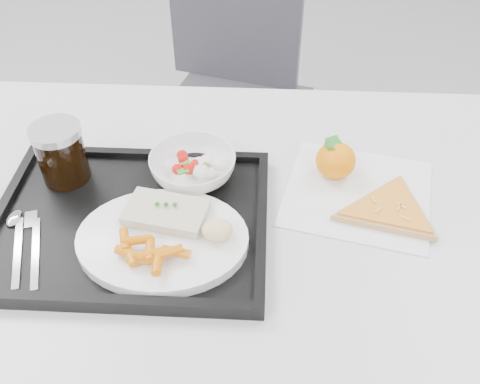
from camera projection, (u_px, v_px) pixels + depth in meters
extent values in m
cube|color=#BCBCBF|center=(234.00, 218.00, 0.93)|extent=(1.20, 0.80, 0.03)
cylinder|color=#47474C|center=(45.00, 219.00, 1.45)|extent=(0.04, 0.04, 0.72)
cylinder|color=#47474C|center=(447.00, 234.00, 1.41)|extent=(0.04, 0.04, 0.72)
cube|color=#36353C|center=(232.00, 116.00, 1.65)|extent=(0.52, 0.52, 0.04)
cube|color=#36353C|center=(235.00, 12.00, 1.63)|extent=(0.41, 0.14, 0.46)
cylinder|color=#47474C|center=(172.00, 208.00, 1.69)|extent=(0.03, 0.03, 0.43)
cylinder|color=#47474C|center=(286.00, 212.00, 1.67)|extent=(0.03, 0.03, 0.43)
cylinder|color=#47474C|center=(186.00, 140.00, 1.95)|extent=(0.03, 0.03, 0.43)
cylinder|color=#47474C|center=(285.00, 143.00, 1.94)|extent=(0.03, 0.03, 0.43)
cube|color=black|center=(131.00, 223.00, 0.89)|extent=(0.45, 0.35, 0.01)
cube|color=black|center=(148.00, 154.00, 1.00)|extent=(0.45, 0.02, 0.01)
cube|color=black|center=(106.00, 301.00, 0.75)|extent=(0.45, 0.02, 0.01)
cube|color=black|center=(262.00, 222.00, 0.87)|extent=(0.02, 0.32, 0.01)
cube|color=black|center=(0.00, 212.00, 0.89)|extent=(0.02, 0.32, 0.01)
cylinder|color=white|center=(163.00, 239.00, 0.84)|extent=(0.27, 0.27, 0.02)
cube|color=beige|center=(166.00, 212.00, 0.86)|extent=(0.14, 0.10, 0.02)
sphere|color=#236B1C|center=(157.00, 204.00, 0.85)|extent=(0.01, 0.01, 0.01)
sphere|color=#236B1C|center=(166.00, 204.00, 0.85)|extent=(0.01, 0.01, 0.01)
sphere|color=#236B1C|center=(175.00, 205.00, 0.85)|extent=(0.01, 0.01, 0.01)
ellipsoid|color=#D7C47D|center=(217.00, 230.00, 0.82)|extent=(0.05, 0.04, 0.03)
imported|color=white|center=(193.00, 167.00, 0.94)|extent=(0.15, 0.15, 0.05)
cylinder|color=black|center=(62.00, 156.00, 0.93)|extent=(0.08, 0.08, 0.10)
cylinder|color=#A5A8AD|center=(55.00, 131.00, 0.89)|extent=(0.09, 0.09, 0.01)
cube|color=silver|center=(18.00, 252.00, 0.83)|extent=(0.05, 0.15, 0.00)
ellipsoid|color=silver|center=(14.00, 218.00, 0.88)|extent=(0.04, 0.04, 0.01)
cube|color=silver|center=(36.00, 253.00, 0.83)|extent=(0.05, 0.15, 0.00)
cube|color=silver|center=(31.00, 219.00, 0.88)|extent=(0.03, 0.04, 0.00)
cube|color=white|center=(357.00, 193.00, 0.95)|extent=(0.30, 0.29, 0.00)
ellipsoid|color=orange|center=(336.00, 160.00, 0.96)|extent=(0.07, 0.07, 0.07)
cube|color=#236B1C|center=(338.00, 147.00, 0.94)|extent=(0.04, 0.05, 0.02)
cube|color=#236B1C|center=(338.00, 147.00, 0.94)|extent=(0.05, 0.03, 0.02)
cylinder|color=tan|center=(389.00, 211.00, 0.91)|extent=(0.25, 0.25, 0.01)
cylinder|color=#C45D21|center=(390.00, 207.00, 0.90)|extent=(0.22, 0.22, 0.00)
cube|color=#EABC47|center=(373.00, 199.00, 0.91)|extent=(0.01, 0.02, 0.00)
cube|color=#EABC47|center=(399.00, 208.00, 0.89)|extent=(0.01, 0.02, 0.00)
cube|color=#EABC47|center=(378.00, 210.00, 0.89)|extent=(0.01, 0.02, 0.00)
cube|color=#EABC47|center=(401.00, 206.00, 0.90)|extent=(0.02, 0.01, 0.00)
cube|color=#EABC47|center=(405.00, 218.00, 0.88)|extent=(0.02, 0.01, 0.00)
cylinder|color=#CF6807|center=(151.00, 254.00, 0.78)|extent=(0.05, 0.03, 0.01)
cylinder|color=#CF6807|center=(130.00, 254.00, 0.79)|extent=(0.03, 0.04, 0.01)
cylinder|color=#CF6807|center=(157.00, 262.00, 0.77)|extent=(0.02, 0.04, 0.01)
cylinder|color=#CF6807|center=(137.00, 240.00, 0.80)|extent=(0.05, 0.02, 0.01)
cylinder|color=#CF6807|center=(142.00, 259.00, 0.78)|extent=(0.04, 0.02, 0.01)
cylinder|color=#CF6807|center=(169.00, 252.00, 0.78)|extent=(0.04, 0.03, 0.01)
cylinder|color=#CF6807|center=(129.00, 253.00, 0.79)|extent=(0.05, 0.03, 0.01)
cylinder|color=#CF6807|center=(176.00, 252.00, 0.79)|extent=(0.04, 0.02, 0.01)
cylinder|color=#CF6807|center=(150.00, 250.00, 0.79)|extent=(0.02, 0.04, 0.01)
cylinder|color=#CF6807|center=(125.00, 240.00, 0.81)|extent=(0.03, 0.05, 0.01)
sphere|color=red|center=(187.00, 169.00, 0.92)|extent=(0.02, 0.02, 0.02)
sphere|color=red|center=(182.00, 155.00, 0.95)|extent=(0.02, 0.02, 0.02)
sphere|color=red|center=(183.00, 159.00, 0.94)|extent=(0.02, 0.02, 0.02)
sphere|color=red|center=(178.00, 169.00, 0.92)|extent=(0.02, 0.02, 0.02)
sphere|color=red|center=(196.00, 165.00, 0.93)|extent=(0.02, 0.02, 0.02)
sphere|color=red|center=(190.00, 169.00, 0.92)|extent=(0.02, 0.02, 0.02)
ellipsoid|color=silver|center=(220.00, 164.00, 0.94)|extent=(0.03, 0.03, 0.02)
ellipsoid|color=silver|center=(200.00, 164.00, 0.93)|extent=(0.03, 0.03, 0.02)
ellipsoid|color=silver|center=(201.00, 172.00, 0.92)|extent=(0.03, 0.03, 0.02)
ellipsoid|color=silver|center=(207.00, 161.00, 0.94)|extent=(0.03, 0.03, 0.02)
cube|color=#417721|center=(187.00, 165.00, 0.92)|extent=(0.03, 0.03, 0.00)
cube|color=#417721|center=(182.00, 170.00, 0.91)|extent=(0.03, 0.03, 0.00)
cube|color=#417721|center=(202.00, 166.00, 0.92)|extent=(0.03, 0.03, 0.00)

